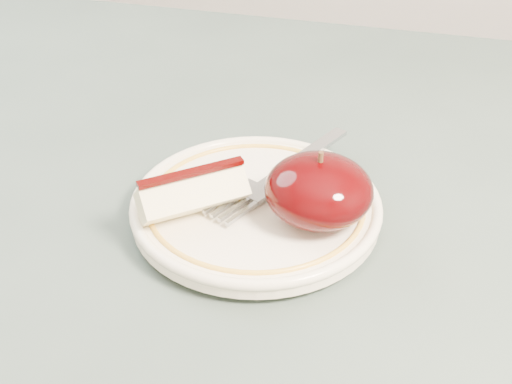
% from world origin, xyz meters
% --- Properties ---
extents(table, '(0.90, 0.90, 0.75)m').
position_xyz_m(table, '(0.00, 0.00, 0.66)').
color(table, brown).
rests_on(table, ground).
extents(plate, '(0.20, 0.20, 0.02)m').
position_xyz_m(plate, '(0.10, 0.02, 0.76)').
color(plate, white).
rests_on(plate, table).
extents(apple_half, '(0.08, 0.08, 0.06)m').
position_xyz_m(apple_half, '(0.15, 0.01, 0.79)').
color(apple_half, black).
rests_on(apple_half, plate).
extents(apple_wedge, '(0.09, 0.08, 0.04)m').
position_xyz_m(apple_wedge, '(0.06, -0.01, 0.79)').
color(apple_wedge, '#FDF2BB').
rests_on(apple_wedge, plate).
extents(fork, '(0.09, 0.16, 0.00)m').
position_xyz_m(fork, '(0.11, 0.06, 0.77)').
color(fork, '#96999E').
rests_on(fork, plate).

